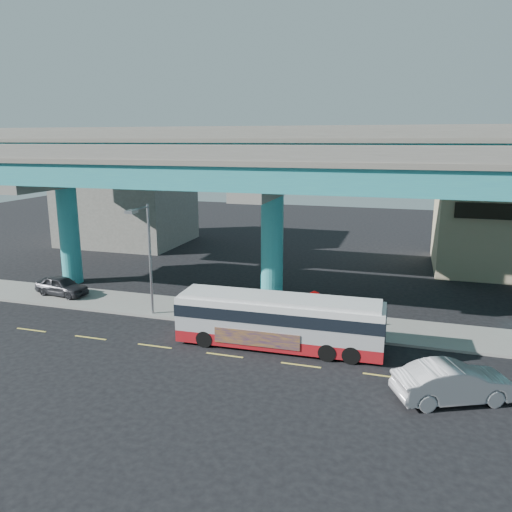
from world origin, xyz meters
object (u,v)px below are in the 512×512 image
(sedan, at_px, (454,383))
(parked_car, at_px, (62,286))
(stop_sign, at_px, (314,302))
(transit_bus, at_px, (279,320))
(street_lamp, at_px, (145,244))

(sedan, relative_size, parked_car, 1.30)
(parked_car, bearing_deg, stop_sign, -87.06)
(parked_car, height_order, stop_sign, stop_sign)
(transit_bus, bearing_deg, stop_sign, 60.79)
(street_lamp, height_order, stop_sign, street_lamp)
(parked_car, xyz_separation_m, street_lamp, (7.94, -2.10, 3.89))
(transit_bus, relative_size, sedan, 2.08)
(parked_car, relative_size, stop_sign, 1.75)
(parked_car, bearing_deg, street_lamp, -97.50)
(transit_bus, height_order, stop_sign, transit_bus)
(sedan, bearing_deg, parked_car, 49.37)
(street_lamp, distance_m, stop_sign, 10.65)
(transit_bus, xyz_separation_m, stop_sign, (1.40, 2.64, 0.27))
(sedan, height_order, stop_sign, stop_sign)
(transit_bus, xyz_separation_m, sedan, (8.45, -3.30, -0.71))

